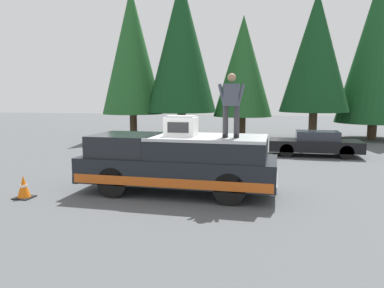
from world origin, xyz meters
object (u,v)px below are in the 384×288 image
person_on_truck_bed (231,104)px  compressor_unit (181,126)px  parked_car_black (315,143)px  traffic_cone (24,188)px  pickup_truck (178,163)px

person_on_truck_bed → compressor_unit: bearing=86.6°
parked_car_black → traffic_cone: 12.50m
pickup_truck → person_on_truck_bed: (-0.19, -1.52, 1.68)m
compressor_unit → traffic_cone: size_ratio=1.35×
parked_car_black → traffic_cone: size_ratio=6.61×
person_on_truck_bed → traffic_cone: size_ratio=2.73×
compressor_unit → traffic_cone: (-1.40, 4.04, -1.64)m
compressor_unit → pickup_truck: bearing=49.0°
person_on_truck_bed → parked_car_black: bearing=-20.3°
traffic_cone → compressor_unit: bearing=-70.8°
person_on_truck_bed → parked_car_black: size_ratio=0.41×
pickup_truck → person_on_truck_bed: 2.27m
pickup_truck → compressor_unit: 1.07m
person_on_truck_bed → traffic_cone: (-1.32, 5.44, -2.26)m
compressor_unit → traffic_cone: bearing=109.2°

